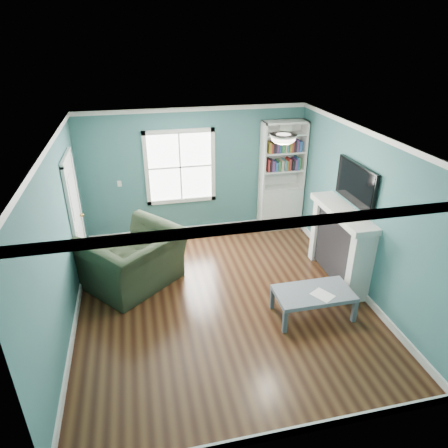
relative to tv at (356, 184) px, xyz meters
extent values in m
plane|color=black|center=(-2.20, -0.20, -1.72)|extent=(5.00, 5.00, 0.00)
plane|color=#3B6A70|center=(-2.20, 2.30, -0.43)|extent=(4.50, 0.00, 4.50)
plane|color=#3B6A70|center=(-2.20, -2.70, -0.43)|extent=(4.50, 0.00, 4.50)
plane|color=#3B6A70|center=(-4.45, -0.20, -0.43)|extent=(0.00, 5.00, 5.00)
plane|color=#3B6A70|center=(0.05, -0.20, -0.43)|extent=(0.00, 5.00, 5.00)
plane|color=white|center=(-2.20, -0.20, 0.88)|extent=(5.00, 5.00, 0.00)
cube|color=white|center=(-2.20, 2.28, -1.66)|extent=(4.50, 0.03, 0.12)
cube|color=white|center=(-2.20, -2.69, -1.66)|extent=(4.50, 0.03, 0.12)
cube|color=white|center=(-4.44, -0.20, -1.66)|extent=(0.03, 5.00, 0.12)
cube|color=white|center=(0.03, -0.20, -1.66)|extent=(0.03, 5.00, 0.12)
cube|color=white|center=(-2.20, 2.28, 0.84)|extent=(4.50, 0.04, 0.08)
cube|color=white|center=(-2.20, -2.68, 0.84)|extent=(4.50, 0.04, 0.08)
cube|color=white|center=(-4.43, -0.20, 0.84)|extent=(0.04, 5.00, 0.08)
cube|color=white|center=(0.03, -0.20, 0.84)|extent=(0.04, 5.00, 0.08)
cube|color=white|center=(-2.50, 2.29, -0.27)|extent=(1.24, 0.01, 1.34)
cube|color=white|center=(-3.16, 2.28, -0.27)|extent=(0.08, 0.06, 1.50)
cube|color=white|center=(-1.84, 2.28, -0.27)|extent=(0.08, 0.06, 1.50)
cube|color=white|center=(-2.50, 2.28, -0.98)|extent=(1.40, 0.06, 0.08)
cube|color=white|center=(-2.50, 2.28, 0.44)|extent=(1.40, 0.06, 0.08)
cube|color=white|center=(-2.50, 2.28, -0.27)|extent=(1.24, 0.03, 0.03)
cube|color=white|center=(-2.50, 2.28, -0.27)|extent=(0.03, 0.03, 1.34)
cube|color=silver|center=(-0.43, 2.10, -1.27)|extent=(0.90, 0.35, 0.90)
cube|color=silver|center=(-0.86, 2.10, -0.12)|extent=(0.04, 0.35, 1.40)
cube|color=silver|center=(0.00, 2.10, -0.12)|extent=(0.04, 0.35, 1.40)
cube|color=silver|center=(-0.43, 2.26, -0.12)|extent=(0.90, 0.02, 1.40)
cube|color=silver|center=(-0.43, 2.10, 0.55)|extent=(0.90, 0.35, 0.04)
cube|color=silver|center=(-0.43, 2.10, -0.80)|extent=(0.84, 0.33, 0.03)
cube|color=silver|center=(-0.43, 2.10, -0.42)|extent=(0.84, 0.33, 0.03)
cube|color=silver|center=(-0.43, 2.10, -0.04)|extent=(0.84, 0.33, 0.03)
cube|color=silver|center=(-0.43, 2.10, 0.32)|extent=(0.84, 0.33, 0.03)
cube|color=maroon|center=(-0.43, 2.08, -0.30)|extent=(0.70, 0.25, 0.22)
cube|color=black|center=(-0.43, 2.08, 0.08)|extent=(0.70, 0.25, 0.22)
cylinder|color=beige|center=(-0.43, 2.05, 0.46)|extent=(0.26, 0.06, 0.26)
cube|color=black|center=(-0.11, 0.00, -1.12)|extent=(0.30, 1.20, 1.10)
cube|color=black|center=(-0.13, 0.00, -1.32)|extent=(0.22, 0.65, 0.70)
cube|color=silver|center=(-0.13, -0.67, -1.12)|extent=(0.36, 0.16, 1.20)
cube|color=silver|center=(-0.13, 0.67, -1.12)|extent=(0.36, 0.16, 1.20)
cube|color=silver|center=(-0.15, 0.00, -0.47)|extent=(0.44, 1.58, 0.10)
cube|color=black|center=(0.00, 0.00, 0.00)|extent=(0.06, 1.10, 0.65)
cube|color=silver|center=(-4.43, 1.20, -0.70)|extent=(0.04, 0.80, 2.05)
cube|color=white|center=(-4.42, 0.75, -0.70)|extent=(0.05, 0.08, 2.13)
cube|color=white|center=(-4.42, 1.65, -0.70)|extent=(0.05, 0.08, 2.13)
cube|color=white|center=(-4.42, 1.20, 0.36)|extent=(0.05, 0.98, 0.08)
sphere|color=#BF8C3F|center=(-4.37, 1.50, -0.77)|extent=(0.07, 0.07, 0.07)
ellipsoid|color=white|center=(-1.30, -0.10, 0.82)|extent=(0.34, 0.34, 0.15)
cylinder|color=white|center=(-1.30, -0.10, 0.86)|extent=(0.38, 0.38, 0.03)
cube|color=white|center=(-3.70, 2.28, -0.52)|extent=(0.08, 0.01, 0.12)
imported|color=#232E1C|center=(-3.53, 0.57, -1.08)|extent=(1.75, 1.68, 1.29)
cube|color=#4A5159|center=(-1.49, -1.13, -1.55)|extent=(0.06, 0.06, 0.35)
cube|color=#4A5159|center=(-0.41, -1.13, -1.55)|extent=(0.06, 0.06, 0.35)
cube|color=#4A5159|center=(-1.49, -0.57, -1.55)|extent=(0.06, 0.06, 0.35)
cube|color=#4A5159|center=(-0.41, -0.57, -1.55)|extent=(0.06, 0.06, 0.35)
cube|color=slate|center=(-0.95, -0.85, -1.34)|extent=(1.15, 0.63, 0.06)
cube|color=white|center=(-0.86, -0.96, -1.31)|extent=(0.36, 0.38, 0.00)
camera|label=1|loc=(-3.32, -5.29, 2.20)|focal=32.00mm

